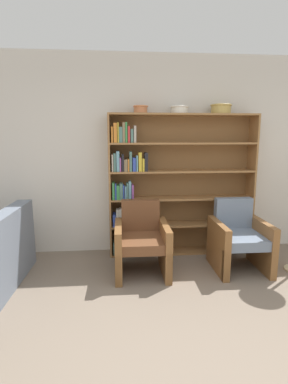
{
  "coord_description": "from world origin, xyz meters",
  "views": [
    {
      "loc": [
        -0.69,
        -1.78,
        1.66
      ],
      "look_at": [
        -0.35,
        1.95,
        0.95
      ],
      "focal_mm": 28.0,
      "sensor_mm": 36.0,
      "label": 1
    }
  ],
  "objects_px": {
    "bowl_copper": "(141,109)",
    "bowl_stoneware": "(221,109)",
    "bookshelf": "(167,188)",
    "bowl_sage": "(179,109)",
    "armchair_cushioned": "(239,238)",
    "armchair_leather": "(142,241)"
  },
  "relations": [
    {
      "from": "bowl_copper",
      "to": "armchair_leather",
      "type": "distance_m",
      "value": 1.72
    },
    {
      "from": "bowl_sage",
      "to": "bowl_stoneware",
      "type": "distance_m",
      "value": 0.57
    },
    {
      "from": "bowl_copper",
      "to": "bowl_stoneware",
      "type": "bearing_deg",
      "value": 0.0
    },
    {
      "from": "bowl_copper",
      "to": "bowl_sage",
      "type": "bearing_deg",
      "value": 0.0
    },
    {
      "from": "bowl_copper",
      "to": "bowl_sage",
      "type": "distance_m",
      "value": 0.52
    },
    {
      "from": "armchair_cushioned",
      "to": "armchair_leather",
      "type": "bearing_deg",
      "value": 0.46
    },
    {
      "from": "armchair_leather",
      "to": "armchair_cushioned",
      "type": "xyz_separation_m",
      "value": [
        1.22,
        0.0,
        0.0
      ]
    },
    {
      "from": "bowl_stoneware",
      "to": "armchair_cushioned",
      "type": "xyz_separation_m",
      "value": [
        0.1,
        -0.59,
        -1.63
      ]
    },
    {
      "from": "bowl_copper",
      "to": "bookshelf",
      "type": "bearing_deg",
      "value": 2.45
    },
    {
      "from": "bowl_copper",
      "to": "armchair_leather",
      "type": "relative_size",
      "value": 0.23
    },
    {
      "from": "armchair_leather",
      "to": "armchair_cushioned",
      "type": "relative_size",
      "value": 1.0
    },
    {
      "from": "armchair_leather",
      "to": "armchair_cushioned",
      "type": "distance_m",
      "value": 1.22
    },
    {
      "from": "bowl_stoneware",
      "to": "armchair_cushioned",
      "type": "distance_m",
      "value": 1.73
    },
    {
      "from": "bowl_copper",
      "to": "armchair_leather",
      "type": "height_order",
      "value": "bowl_copper"
    },
    {
      "from": "armchair_leather",
      "to": "bowl_sage",
      "type": "bearing_deg",
      "value": -132.5
    },
    {
      "from": "bowl_sage",
      "to": "bowl_stoneware",
      "type": "height_order",
      "value": "bowl_stoneware"
    },
    {
      "from": "bowl_sage",
      "to": "armchair_leather",
      "type": "height_order",
      "value": "bowl_sage"
    },
    {
      "from": "bowl_copper",
      "to": "bowl_stoneware",
      "type": "distance_m",
      "value": 1.09
    },
    {
      "from": "bookshelf",
      "to": "armchair_cushioned",
      "type": "height_order",
      "value": "bookshelf"
    },
    {
      "from": "bowl_stoneware",
      "to": "armchair_cushioned",
      "type": "bearing_deg",
      "value": -80.38
    },
    {
      "from": "bookshelf",
      "to": "bowl_stoneware",
      "type": "relative_size",
      "value": 7.1
    },
    {
      "from": "bookshelf",
      "to": "bowl_copper",
      "type": "distance_m",
      "value": 1.13
    }
  ]
}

